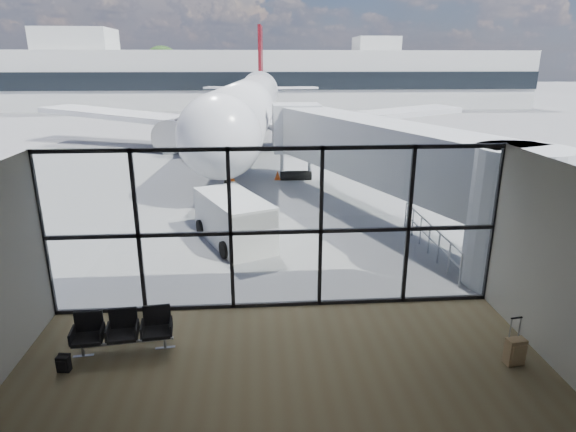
{
  "coord_description": "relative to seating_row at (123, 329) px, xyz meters",
  "views": [
    {
      "loc": [
        -0.58,
        -12.04,
        6.53
      ],
      "look_at": [
        0.55,
        3.0,
        1.67
      ],
      "focal_mm": 30.0,
      "sensor_mm": 36.0,
      "label": 1
    }
  ],
  "objects": [
    {
      "name": "tree_3",
      "position": [
        -23.3,
        73.86,
        4.08
      ],
      "size": [
        4.95,
        4.95,
        7.12
      ],
      "color": "#382619",
      "rests_on": "ground"
    },
    {
      "name": "jet_bridge",
      "position": [
        8.6,
        8.93,
        2.2
      ],
      "size": [
        8.0,
        16.5,
        4.33
      ],
      "color": "#96999B",
      "rests_on": "ground"
    },
    {
      "name": "tree_4",
      "position": [
        -17.3,
        73.86,
        4.7
      ],
      "size": [
        5.61,
        5.61,
        8.07
      ],
      "color": "#382619",
      "rests_on": "ground"
    },
    {
      "name": "seating_row",
      "position": [
        0.0,
        0.0,
        0.0
      ],
      "size": [
        2.26,
        0.86,
        1.0
      ],
      "rotation": [
        0.0,
        0.0,
        0.11
      ],
      "color": "gray",
      "rests_on": "ground"
    },
    {
      "name": "apron_railing",
      "position": [
        9.3,
        5.36,
        0.16
      ],
      "size": [
        0.06,
        5.46,
        1.11
      ],
      "color": "gray",
      "rests_on": "ground"
    },
    {
      "name": "traffic_cone_a",
      "position": [
        1.83,
        16.97,
        -0.24
      ],
      "size": [
        0.46,
        0.46,
        0.66
      ],
      "color": "#E4540C",
      "rests_on": "ground"
    },
    {
      "name": "airliner",
      "position": [
        2.97,
        29.71,
        2.61
      ],
      "size": [
        34.74,
        40.31,
        10.38
      ],
      "rotation": [
        0.0,
        0.0,
        -0.08
      ],
      "color": "silver",
      "rests_on": "ground"
    },
    {
      "name": "tree_5",
      "position": [
        -11.3,
        73.86,
        5.32
      ],
      "size": [
        6.27,
        6.27,
        9.03
      ],
      "color": "#382619",
      "rests_on": "ground"
    },
    {
      "name": "tree_1",
      "position": [
        -35.3,
        73.86,
        4.7
      ],
      "size": [
        5.61,
        5.61,
        8.07
      ],
      "color": "#382619",
      "rests_on": "ground"
    },
    {
      "name": "glass_curtain_wall",
      "position": [
        3.7,
        1.86,
        1.69
      ],
      "size": [
        12.1,
        0.12,
        4.5
      ],
      "color": "white",
      "rests_on": "ground"
    },
    {
      "name": "service_van",
      "position": [
        2.42,
        6.91,
        0.35
      ],
      "size": [
        3.24,
        4.44,
        1.77
      ],
      "rotation": [
        0.0,
        0.0,
        0.41
      ],
      "color": "silver",
      "rests_on": "ground"
    },
    {
      "name": "suitcase",
      "position": [
        8.9,
        -1.27,
        -0.22
      ],
      "size": [
        0.44,
        0.35,
        1.13
      ],
      "rotation": [
        0.0,
        0.0,
        0.13
      ],
      "color": "#8C714E",
      "rests_on": "ground"
    },
    {
      "name": "far_terminal",
      "position": [
        3.11,
        63.83,
        3.65
      ],
      "size": [
        80.0,
        12.2,
        11.0
      ],
      "color": "#B9B9B4",
      "rests_on": "ground"
    },
    {
      "name": "ground",
      "position": [
        3.7,
        41.86,
        -0.56
      ],
      "size": [
        220.0,
        220.0,
        0.0
      ],
      "primitive_type": "plane",
      "color": "slate",
      "rests_on": "ground"
    },
    {
      "name": "backpack",
      "position": [
        -1.13,
        -0.78,
        -0.36
      ],
      "size": [
        0.29,
        0.28,
        0.41
      ],
      "rotation": [
        0.0,
        0.0,
        -0.13
      ],
      "color": "black",
      "rests_on": "ground"
    },
    {
      "name": "belt_loader",
      "position": [
        -0.99,
        24.17,
        0.1
      ],
      "size": [
        2.06,
        4.39,
        1.95
      ],
      "rotation": [
        0.0,
        0.0,
        0.14
      ],
      "color": "black",
      "rests_on": "ground"
    },
    {
      "name": "lounge_shell",
      "position": [
        3.7,
        -2.94,
        2.09
      ],
      "size": [
        12.02,
        8.01,
        4.51
      ],
      "color": "brown",
      "rests_on": "ground"
    },
    {
      "name": "tree_2",
      "position": [
        -29.3,
        73.86,
        5.32
      ],
      "size": [
        6.27,
        6.27,
        9.03
      ],
      "color": "#382619",
      "rests_on": "ground"
    },
    {
      "name": "traffic_cone_c",
      "position": [
        4.55,
        17.01,
        -0.31
      ],
      "size": [
        0.37,
        0.37,
        0.53
      ],
      "color": "#E6490C",
      "rests_on": "ground"
    }
  ]
}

